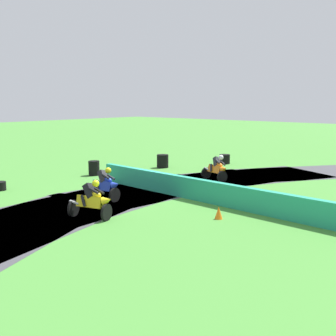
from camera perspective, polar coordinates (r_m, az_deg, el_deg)
ground_plane at (r=20.94m, az=-2.50°, el=-2.74°), size 120.00×120.00×0.00m
track_asphalt at (r=20.08m, az=-0.23°, el=-3.22°), size 10.12×28.04×0.01m
safety_barrier at (r=17.31m, az=9.29°, el=-3.78°), size 16.70×1.84×0.90m
motorcycle_lead_orange at (r=23.26m, az=6.21°, el=-0.05°), size 1.74×1.22×1.42m
motorcycle_chase_blue at (r=18.91m, az=-8.02°, el=-2.08°), size 1.68×0.88×1.43m
motorcycle_trailing_yellow at (r=16.05m, az=-9.55°, el=-4.05°), size 1.68×1.09×1.43m
tire_stack_near at (r=29.35m, az=7.19°, el=1.13°), size 0.68×0.68×0.60m
tire_stack_mid_a at (r=27.46m, az=-0.69°, el=0.88°), size 0.71×0.71×0.80m
tire_stack_mid_b at (r=25.04m, az=-9.36°, el=-0.01°), size 0.60×0.60×0.80m
traffic_cone at (r=15.95m, az=6.43°, el=-5.66°), size 0.28×0.28×0.44m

